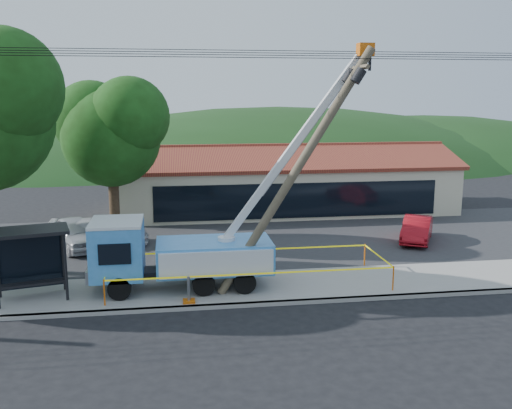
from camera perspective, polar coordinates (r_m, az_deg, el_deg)
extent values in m
plane|color=black|center=(20.43, 3.12, -12.09)|extent=(120.00, 120.00, 0.00)
cube|color=gray|center=(22.31, 2.03, -9.83)|extent=(60.00, 0.25, 0.15)
cube|color=gray|center=(24.07, 1.19, -8.24)|extent=(60.00, 4.00, 0.15)
cube|color=#28282B|center=(31.65, -1.24, -3.56)|extent=(60.00, 12.00, 0.10)
cube|color=beige|center=(39.69, 3.02, 1.85)|extent=(22.00, 8.00, 3.40)
cube|color=black|center=(35.87, 4.29, 0.40)|extent=(18.04, 0.08, 2.21)
cube|color=maroon|center=(37.46, 3.66, 4.69)|extent=(22.50, 4.53, 1.52)
cube|color=maroon|center=(41.36, 2.50, 5.29)|extent=(22.50, 4.53, 1.52)
cube|color=maroon|center=(39.34, 3.06, 5.95)|extent=(22.50, 0.30, 0.25)
sphere|color=#173A10|center=(26.47, -24.03, 10.66)|extent=(5.04, 5.04, 5.04)
cylinder|color=#332316|center=(32.10, -13.98, 0.05)|extent=(0.56, 0.56, 4.18)
sphere|color=#173A10|center=(31.64, -14.28, 6.49)|extent=(5.25, 5.25, 5.25)
sphere|color=#173A10|center=(32.40, -16.11, 8.18)|extent=(4.20, 4.20, 4.20)
sphere|color=#173A10|center=(30.79, -12.55, 8.57)|extent=(4.20, 4.20, 4.20)
ellipsoid|color=#173513|center=(74.67, -17.08, 4.36)|extent=(78.40, 56.00, 28.00)
ellipsoid|color=#173513|center=(75.12, 2.19, 4.88)|extent=(89.60, 64.00, 32.00)
ellipsoid|color=#173513|center=(81.22, 16.24, 4.91)|extent=(72.80, 52.00, 26.00)
cylinder|color=black|center=(21.88, 1.70, 14.46)|extent=(60.00, 0.02, 0.02)
cylinder|color=black|center=(22.38, 1.47, 14.70)|extent=(60.00, 0.02, 0.02)
cylinder|color=black|center=(22.88, 1.25, 14.92)|extent=(60.00, 0.02, 0.02)
cylinder|color=black|center=(23.28, 1.08, 15.15)|extent=(60.00, 0.02, 0.02)
cylinder|color=black|center=(22.89, -13.50, -8.16)|extent=(0.92, 0.31, 0.92)
cylinder|color=black|center=(24.92, -13.09, -6.56)|extent=(0.92, 0.31, 0.92)
cylinder|color=black|center=(22.82, -5.25, -7.95)|extent=(0.92, 0.31, 0.92)
cylinder|color=black|center=(24.85, -5.54, -6.36)|extent=(0.92, 0.31, 0.92)
cylinder|color=black|center=(22.96, -1.15, -7.79)|extent=(0.92, 0.31, 0.92)
cylinder|color=black|center=(24.98, -1.78, -6.22)|extent=(0.92, 0.31, 0.92)
cube|color=black|center=(23.74, -6.89, -6.59)|extent=(6.72, 1.02, 0.25)
cube|color=#3784C5|center=(23.55, -13.67, -4.38)|extent=(2.04, 2.44, 2.14)
cube|color=silver|center=(23.29, -13.79, -1.72)|extent=(2.04, 2.44, 0.12)
cube|color=black|center=(23.62, -16.03, -4.07)|extent=(0.08, 1.83, 0.92)
cube|color=gray|center=(23.90, -16.15, -6.32)|extent=(0.15, 2.34, 0.51)
cube|color=#3784C5|center=(23.61, -4.20, -5.08)|extent=(4.68, 2.44, 1.22)
cylinder|color=silver|center=(23.53, -2.97, -3.96)|extent=(0.71, 0.71, 0.61)
cube|color=silver|center=(23.26, 3.83, 5.93)|extent=(5.82, 0.29, 7.71)
cube|color=gray|center=(23.30, 4.58, 6.56)|extent=(3.50, 0.18, 4.63)
cube|color=#CE590B|center=(23.79, 10.88, 14.96)|extent=(0.61, 0.51, 0.51)
cube|color=#CE590B|center=(22.32, -6.72, -9.57)|extent=(0.46, 0.46, 0.08)
cube|color=#CE590B|center=(25.78, -1.04, -6.64)|extent=(0.46, 0.46, 0.08)
cylinder|color=#4D4431|center=(22.43, 3.88, 3.12)|extent=(6.22, 0.35, 9.76)
cube|color=#4D4431|center=(22.91, 10.32, 13.29)|extent=(0.18, 1.95, 0.18)
cylinder|color=black|center=(23.35, 9.34, 12.47)|extent=(0.62, 0.39, 0.67)
cylinder|color=black|center=(22.32, 10.20, 12.52)|extent=(0.62, 0.39, 0.67)
cylinder|color=black|center=(23.13, -18.50, -5.95)|extent=(0.13, 0.13, 2.65)
cylinder|color=black|center=(24.40, -18.72, -5.09)|extent=(0.13, 0.13, 2.65)
cube|color=black|center=(23.39, -21.78, -2.48)|extent=(3.20, 2.39, 0.13)
cube|color=black|center=(24.43, -21.58, -5.26)|extent=(2.59, 0.68, 2.21)
cube|color=black|center=(23.94, -21.43, -7.37)|extent=(2.46, 1.00, 0.09)
cylinder|color=#CE590B|center=(22.42, -14.93, -8.51)|extent=(0.06, 0.06, 1.02)
cylinder|color=#CE590B|center=(23.93, 13.56, -7.19)|extent=(0.06, 0.06, 1.02)
cylinder|color=#CE590B|center=(27.03, 10.82, -4.97)|extent=(0.06, 0.06, 1.02)
cylinder|color=#CE590B|center=(25.71, -14.09, -5.94)|extent=(0.06, 0.06, 1.02)
cube|color=#F6EC0C|center=(22.33, -0.19, -6.96)|extent=(11.40, 0.01, 0.06)
cube|color=#F6EC0C|center=(25.34, 12.14, -5.02)|extent=(0.01, 3.47, 0.06)
cube|color=#F6EC0C|center=(25.63, -1.31, -4.59)|extent=(11.40, 0.01, 0.06)
cube|color=#F6EC0C|center=(23.92, -14.53, -6.09)|extent=(0.01, 3.47, 0.06)
imported|color=#AFB1B6|center=(31.30, -17.43, -4.34)|extent=(3.68, 5.03, 1.59)
imported|color=#A2101A|center=(32.42, 15.72, -3.72)|extent=(3.21, 4.24, 1.34)
imported|color=silver|center=(31.33, -15.28, -4.20)|extent=(5.11, 2.21, 1.47)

